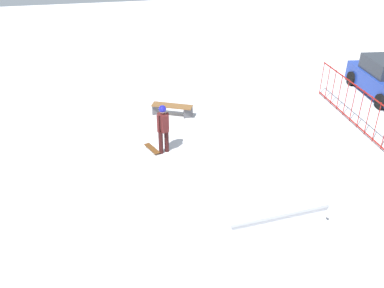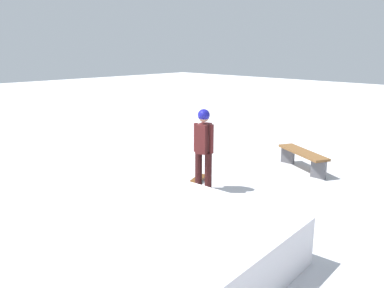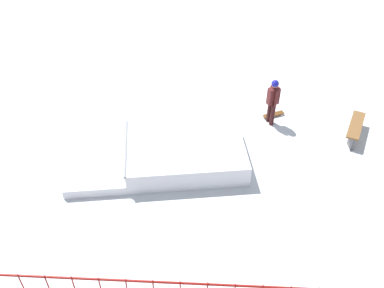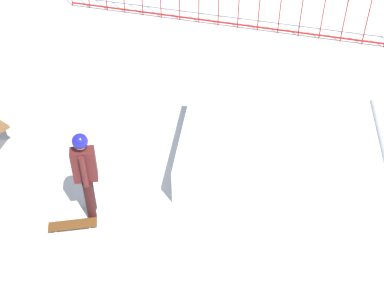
{
  "view_description": "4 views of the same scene",
  "coord_description": "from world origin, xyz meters",
  "px_view_note": "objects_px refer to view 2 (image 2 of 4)",
  "views": [
    {
      "loc": [
        9.33,
        -2.54,
        7.0
      ],
      "look_at": [
        -1.1,
        -0.11,
        0.9
      ],
      "focal_mm": 37.78,
      "sensor_mm": 36.0,
      "label": 1
    },
    {
      "loc": [
        3.47,
        4.59,
        2.94
      ],
      "look_at": [
        -2.14,
        -0.95,
        1.0
      ],
      "focal_mm": 36.89,
      "sensor_mm": 36.0,
      "label": 2
    },
    {
      "loc": [
        0.7,
        11.02,
        9.01
      ],
      "look_at": [
        0.45,
        1.02,
        0.6
      ],
      "focal_mm": 39.65,
      "sensor_mm": 36.0,
      "label": 3
    },
    {
      "loc": [
        0.59,
        -6.36,
        6.61
      ],
      "look_at": [
        -0.8,
        0.31,
        0.9
      ],
      "focal_mm": 48.3,
      "sensor_mm": 36.0,
      "label": 4
    }
  ],
  "objects_px": {
    "park_bench": "(303,156)",
    "skate_ramp": "(124,280)",
    "skater": "(204,143)",
    "skateboard": "(197,180)"
  },
  "relations": [
    {
      "from": "park_bench",
      "to": "skate_ramp",
      "type": "bearing_deg",
      "value": 10.79
    },
    {
      "from": "park_bench",
      "to": "skater",
      "type": "bearing_deg",
      "value": -16.38
    },
    {
      "from": "skate_ramp",
      "to": "skater",
      "type": "height_order",
      "value": "skater"
    },
    {
      "from": "skater",
      "to": "park_bench",
      "type": "relative_size",
      "value": 1.07
    },
    {
      "from": "skate_ramp",
      "to": "skater",
      "type": "bearing_deg",
      "value": -154.52
    },
    {
      "from": "skater",
      "to": "park_bench",
      "type": "height_order",
      "value": "skater"
    },
    {
      "from": "skater",
      "to": "park_bench",
      "type": "distance_m",
      "value": 2.89
    },
    {
      "from": "skate_ramp",
      "to": "skateboard",
      "type": "distance_m",
      "value": 4.36
    },
    {
      "from": "skater",
      "to": "skateboard",
      "type": "bearing_deg",
      "value": 42.32
    },
    {
      "from": "skate_ramp",
      "to": "skater",
      "type": "relative_size",
      "value": 3.23
    }
  ]
}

